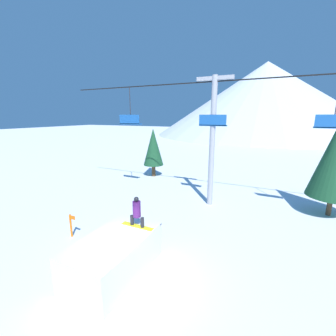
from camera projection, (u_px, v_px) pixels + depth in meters
The scene contains 7 objects.
ground_plane at pixel (127, 282), 8.62m from camera, with size 220.00×220.00×0.00m, color white.
mountain_ridge at pixel (265, 99), 71.54m from camera, with size 67.97×67.97×22.48m.
snow_ramp at pixel (114, 255), 9.00m from camera, with size 2.24×3.92×1.52m.
snowboarder at pixel (137, 212), 9.62m from camera, with size 1.53×0.34×1.36m.
chairlift at pixel (213, 129), 14.98m from camera, with size 23.30×0.44×8.75m.
pine_tree_far at pixel (153, 147), 22.96m from camera, with size 2.05×2.05×4.96m.
trail_marker at pixel (71, 225), 11.70m from camera, with size 0.41×0.10×1.24m.
Camera 1 is at (4.63, -5.98, 6.24)m, focal length 24.00 mm.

